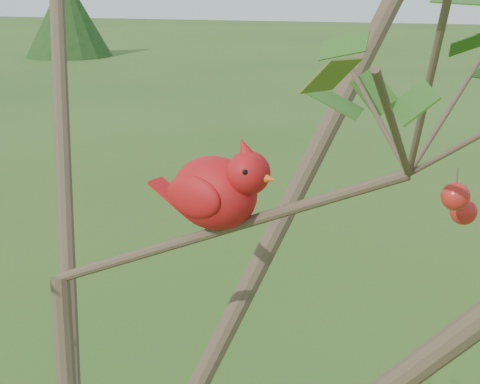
{
  "coord_description": "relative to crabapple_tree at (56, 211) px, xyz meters",
  "views": [
    {
      "loc": [
        0.59,
        -0.99,
        2.47
      ],
      "look_at": [
        0.3,
        0.06,
        2.15
      ],
      "focal_mm": 55.0,
      "sensor_mm": 36.0,
      "label": 1
    }
  ],
  "objects": [
    {
      "name": "crabapple_tree",
      "position": [
        0.0,
        0.0,
        0.0
      ],
      "size": [
        2.35,
        2.05,
        2.95
      ],
      "color": "#412F23",
      "rests_on": "ground"
    },
    {
      "name": "cardinal",
      "position": [
        0.23,
        0.1,
        0.03
      ],
      "size": [
        0.24,
        0.16,
        0.17
      ],
      "rotation": [
        0.0,
        0.0,
        -0.35
      ],
      "color": "red",
      "rests_on": "ground"
    },
    {
      "name": "distant_trees",
      "position": [
        -3.28,
        22.77,
        -0.69
      ],
      "size": [
        43.48,
        10.28,
        3.23
      ],
      "color": "#412F23",
      "rests_on": "ground"
    }
  ]
}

